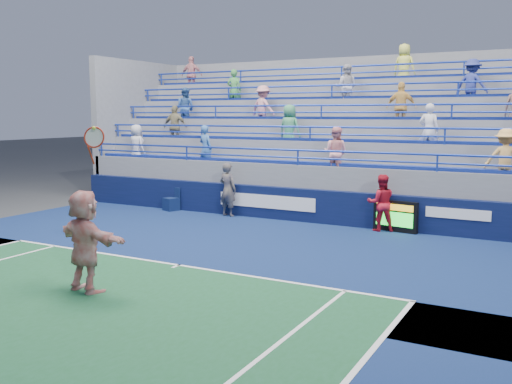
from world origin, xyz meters
The scene contains 8 objects.
ground centered at (0.00, 0.00, 0.00)m, with size 120.00×120.00×0.00m, color #333538.
sponsor_wall centered at (0.00, 6.50, 0.55)m, with size 18.00×0.32×1.10m.
bleacher_stand centered at (0.00, 10.27, 1.55)m, with size 18.00×5.60×6.13m.
serve_speed_board centered at (3.42, 6.31, 0.48)m, with size 1.39×0.37×0.96m.
judge_chair centered at (-4.85, 6.17, 0.27)m, with size 0.61×0.62×0.85m.
tennis_player centered at (-0.47, -2.45, 1.04)m, with size 1.99×0.95×3.31m.
line_judge centered at (-2.42, 6.18, 0.94)m, with size 0.68×0.45×1.88m, color #141839.
ball_girl centered at (2.99, 6.23, 0.87)m, with size 0.84×0.66×1.74m, color #B51426.
Camera 1 is at (7.81, -10.55, 3.53)m, focal length 40.00 mm.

